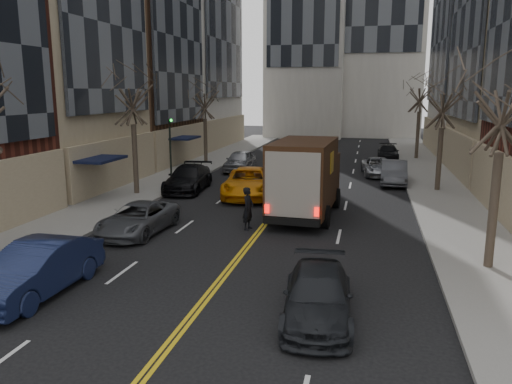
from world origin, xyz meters
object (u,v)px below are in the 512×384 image
Objects in this scene: observer_sedan at (318,296)px; pedestrian at (248,208)px; ups_truck at (306,178)px; taxi at (249,182)px.

observer_sedan is 9.19m from pedestrian.
pedestrian is (-3.96, 8.28, 0.30)m from observer_sedan.
ups_truck is 1.18× the size of taxi.
ups_truck is 5.67m from taxi.
observer_sedan is 2.42× the size of pedestrian.
taxi reaches higher than observer_sedan.
taxi is at bearing 23.36° from pedestrian.
taxi is 3.12× the size of pedestrian.
pedestrian is at bearing -124.04° from ups_truck.
ups_truck reaches higher than observer_sedan.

